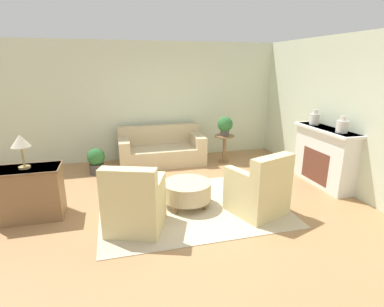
{
  "coord_description": "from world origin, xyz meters",
  "views": [
    {
      "loc": [
        -1.16,
        -4.38,
        2.27
      ],
      "look_at": [
        0.15,
        0.55,
        0.75
      ],
      "focal_mm": 28.0,
      "sensor_mm": 36.0,
      "label": 1
    }
  ],
  "objects_px": {
    "table_lamp": "(20,143)",
    "ottoman_table": "(187,190)",
    "armchair_left": "(135,205)",
    "couch": "(161,150)",
    "vase_mantel_far": "(342,126)",
    "dresser": "(29,192)",
    "side_table": "(224,144)",
    "armchair_right": "(260,191)",
    "vase_mantel_near": "(315,119)",
    "potted_plant_floor": "(96,160)",
    "potted_plant_on_side_table": "(225,125)"
  },
  "relations": [
    {
      "from": "table_lamp",
      "to": "ottoman_table",
      "type": "bearing_deg",
      "value": -5.17
    },
    {
      "from": "armchair_left",
      "to": "table_lamp",
      "type": "bearing_deg",
      "value": 153.21
    },
    {
      "from": "couch",
      "to": "vase_mantel_far",
      "type": "relative_size",
      "value": 6.68
    },
    {
      "from": "ottoman_table",
      "to": "dresser",
      "type": "relative_size",
      "value": 0.82
    },
    {
      "from": "ottoman_table",
      "to": "side_table",
      "type": "height_order",
      "value": "side_table"
    },
    {
      "from": "ottoman_table",
      "to": "armchair_right",
      "type": "bearing_deg",
      "value": -27.96
    },
    {
      "from": "side_table",
      "to": "vase_mantel_far",
      "type": "bearing_deg",
      "value": -58.58
    },
    {
      "from": "side_table",
      "to": "vase_mantel_far",
      "type": "relative_size",
      "value": 2.22
    },
    {
      "from": "vase_mantel_near",
      "to": "armchair_left",
      "type": "bearing_deg",
      "value": -162.21
    },
    {
      "from": "ottoman_table",
      "to": "potted_plant_floor",
      "type": "height_order",
      "value": "potted_plant_floor"
    },
    {
      "from": "armchair_right",
      "to": "side_table",
      "type": "distance_m",
      "value": 2.64
    },
    {
      "from": "side_table",
      "to": "vase_mantel_far",
      "type": "xyz_separation_m",
      "value": [
        1.34,
        -2.19,
        0.8
      ]
    },
    {
      "from": "vase_mantel_near",
      "to": "potted_plant_floor",
      "type": "xyz_separation_m",
      "value": [
        -4.28,
        1.37,
        -0.94
      ]
    },
    {
      "from": "ottoman_table",
      "to": "dresser",
      "type": "distance_m",
      "value": 2.42
    },
    {
      "from": "table_lamp",
      "to": "side_table",
      "type": "bearing_deg",
      "value": 25.64
    },
    {
      "from": "potted_plant_on_side_table",
      "to": "table_lamp",
      "type": "bearing_deg",
      "value": -154.36
    },
    {
      "from": "table_lamp",
      "to": "dresser",
      "type": "bearing_deg",
      "value": 0.0
    },
    {
      "from": "table_lamp",
      "to": "potted_plant_on_side_table",
      "type": "bearing_deg",
      "value": 25.64
    },
    {
      "from": "ottoman_table",
      "to": "armchair_left",
      "type": "bearing_deg",
      "value": -148.6
    },
    {
      "from": "vase_mantel_far",
      "to": "table_lamp",
      "type": "relative_size",
      "value": 0.58
    },
    {
      "from": "potted_plant_on_side_table",
      "to": "table_lamp",
      "type": "relative_size",
      "value": 0.9
    },
    {
      "from": "vase_mantel_near",
      "to": "potted_plant_on_side_table",
      "type": "xyz_separation_m",
      "value": [
        -1.34,
        1.43,
        -0.33
      ]
    },
    {
      "from": "armchair_left",
      "to": "ottoman_table",
      "type": "distance_m",
      "value": 1.05
    },
    {
      "from": "vase_mantel_far",
      "to": "table_lamp",
      "type": "height_order",
      "value": "vase_mantel_far"
    },
    {
      "from": "couch",
      "to": "armchair_left",
      "type": "xyz_separation_m",
      "value": [
        -0.85,
        -2.91,
        0.07
      ]
    },
    {
      "from": "armchair_right",
      "to": "potted_plant_floor",
      "type": "height_order",
      "value": "armchair_right"
    },
    {
      "from": "armchair_left",
      "to": "ottoman_table",
      "type": "xyz_separation_m",
      "value": [
        0.89,
        0.55,
        -0.11
      ]
    },
    {
      "from": "armchair_left",
      "to": "table_lamp",
      "type": "relative_size",
      "value": 1.95
    },
    {
      "from": "couch",
      "to": "dresser",
      "type": "distance_m",
      "value": 3.19
    },
    {
      "from": "potted_plant_on_side_table",
      "to": "side_table",
      "type": "bearing_deg",
      "value": -63.43
    },
    {
      "from": "potted_plant_floor",
      "to": "armchair_left",
      "type": "bearing_deg",
      "value": -76.34
    },
    {
      "from": "armchair_right",
      "to": "dresser",
      "type": "bearing_deg",
      "value": 167.47
    },
    {
      "from": "vase_mantel_far",
      "to": "potted_plant_on_side_table",
      "type": "distance_m",
      "value": 2.58
    },
    {
      "from": "vase_mantel_far",
      "to": "potted_plant_floor",
      "type": "xyz_separation_m",
      "value": [
        -4.28,
        2.13,
        -0.94
      ]
    },
    {
      "from": "dresser",
      "to": "potted_plant_floor",
      "type": "xyz_separation_m",
      "value": [
        0.89,
        1.78,
        -0.12
      ]
    },
    {
      "from": "vase_mantel_far",
      "to": "armchair_right",
      "type": "bearing_deg",
      "value": -166.47
    },
    {
      "from": "potted_plant_on_side_table",
      "to": "table_lamp",
      "type": "height_order",
      "value": "table_lamp"
    },
    {
      "from": "armchair_right",
      "to": "table_lamp",
      "type": "relative_size",
      "value": 1.95
    },
    {
      "from": "armchair_right",
      "to": "vase_mantel_far",
      "type": "height_order",
      "value": "vase_mantel_far"
    },
    {
      "from": "vase_mantel_far",
      "to": "potted_plant_on_side_table",
      "type": "bearing_deg",
      "value": 121.42
    },
    {
      "from": "dresser",
      "to": "side_table",
      "type": "bearing_deg",
      "value": 25.64
    },
    {
      "from": "potted_plant_on_side_table",
      "to": "vase_mantel_near",
      "type": "bearing_deg",
      "value": -46.96
    },
    {
      "from": "vase_mantel_far",
      "to": "potted_plant_floor",
      "type": "distance_m",
      "value": 4.87
    },
    {
      "from": "armchair_right",
      "to": "ottoman_table",
      "type": "height_order",
      "value": "armchair_right"
    },
    {
      "from": "side_table",
      "to": "potted_plant_floor",
      "type": "relative_size",
      "value": 1.15
    },
    {
      "from": "ottoman_table",
      "to": "potted_plant_floor",
      "type": "bearing_deg",
      "value": 127.11
    },
    {
      "from": "armchair_right",
      "to": "table_lamp",
      "type": "distance_m",
      "value": 3.61
    },
    {
      "from": "armchair_right",
      "to": "dresser",
      "type": "distance_m",
      "value": 3.52
    },
    {
      "from": "table_lamp",
      "to": "vase_mantel_near",
      "type": "bearing_deg",
      "value": 4.55
    },
    {
      "from": "vase_mantel_near",
      "to": "table_lamp",
      "type": "height_order",
      "value": "vase_mantel_near"
    }
  ]
}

